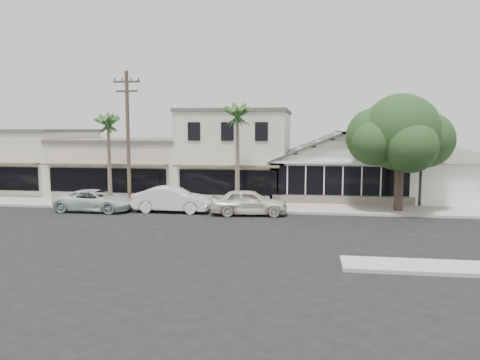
% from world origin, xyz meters
% --- Properties ---
extents(ground, '(140.00, 140.00, 0.00)m').
position_xyz_m(ground, '(0.00, 0.00, 0.00)').
color(ground, black).
rests_on(ground, ground).
extents(sidewalk_north, '(90.00, 3.50, 0.15)m').
position_xyz_m(sidewalk_north, '(-8.00, 6.75, 0.07)').
color(sidewalk_north, '#9E9991').
rests_on(sidewalk_north, ground).
extents(corner_shop, '(10.40, 8.60, 5.10)m').
position_xyz_m(corner_shop, '(5.00, 12.47, 2.62)').
color(corner_shop, white).
rests_on(corner_shop, ground).
extents(side_cottage, '(6.00, 6.00, 3.00)m').
position_xyz_m(side_cottage, '(13.20, 11.50, 1.50)').
color(side_cottage, white).
rests_on(side_cottage, ground).
extents(row_building_near, '(8.00, 10.00, 6.50)m').
position_xyz_m(row_building_near, '(-3.00, 13.50, 3.25)').
color(row_building_near, silver).
rests_on(row_building_near, ground).
extents(row_building_midnear, '(10.00, 10.00, 4.20)m').
position_xyz_m(row_building_midnear, '(-12.00, 13.50, 2.10)').
color(row_building_midnear, beige).
rests_on(row_building_midnear, ground).
extents(row_building_midfar, '(11.00, 10.00, 5.00)m').
position_xyz_m(row_building_midfar, '(-22.50, 13.50, 2.50)').
color(row_building_midfar, silver).
rests_on(row_building_midfar, ground).
extents(utility_pole, '(1.80, 0.24, 9.00)m').
position_xyz_m(utility_pole, '(-9.00, 5.20, 4.79)').
color(utility_pole, brown).
rests_on(utility_pole, ground).
extents(car_0, '(4.87, 2.38, 1.60)m').
position_xyz_m(car_0, '(-0.93, 4.26, 0.80)').
color(car_0, beige).
rests_on(car_0, ground).
extents(car_1, '(4.90, 1.71, 1.61)m').
position_xyz_m(car_1, '(-5.93, 4.60, 0.81)').
color(car_1, white).
rests_on(car_1, ground).
extents(car_2, '(5.03, 2.38, 1.39)m').
position_xyz_m(car_2, '(-10.93, 4.12, 0.69)').
color(car_2, silver).
rests_on(car_2, ground).
extents(shade_tree, '(6.73, 6.08, 7.46)m').
position_xyz_m(shade_tree, '(8.25, 6.54, 4.91)').
color(shade_tree, '#443429').
rests_on(shade_tree, ground).
extents(palm_east, '(3.08, 3.08, 7.27)m').
position_xyz_m(palm_east, '(-2.00, 6.57, 6.20)').
color(palm_east, '#726651').
rests_on(palm_east, ground).
extents(palm_mid, '(2.81, 2.81, 6.64)m').
position_xyz_m(palm_mid, '(-11.00, 6.68, 5.65)').
color(palm_mid, '#726651').
rests_on(palm_mid, ground).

